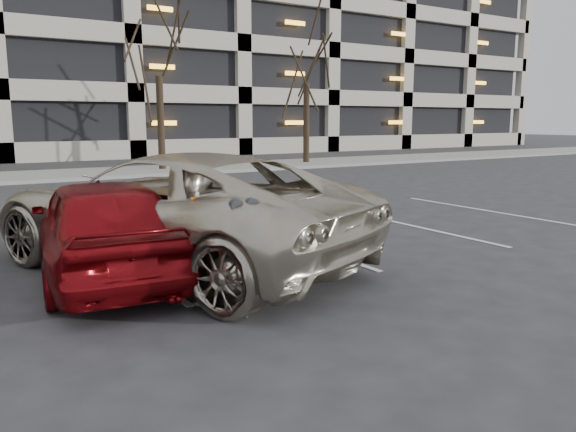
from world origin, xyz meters
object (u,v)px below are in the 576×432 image
parking_meter (244,229)px  suv_silver (173,210)px  tree_c (157,15)px  tree_d (307,31)px  car_red (103,227)px

parking_meter → suv_silver: bearing=93.1°
tree_c → parking_meter: tree_c is taller
tree_d → suv_silver: 19.48m
tree_d → car_red: 20.20m
parking_meter → tree_c: bearing=79.3°
tree_c → car_red: size_ratio=2.06×
car_red → parking_meter: bearing=115.9°
tree_d → tree_c: bearing=180.0°
parking_meter → tree_d: bearing=60.4°
parking_meter → suv_silver: 2.43m
tree_c → car_red: tree_c is taller
tree_c → parking_meter: size_ratio=6.72×
tree_c → suv_silver: tree_c is taller
tree_d → parking_meter: bearing=-125.4°
tree_c → suv_silver: (-4.91, -14.50, -5.25)m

